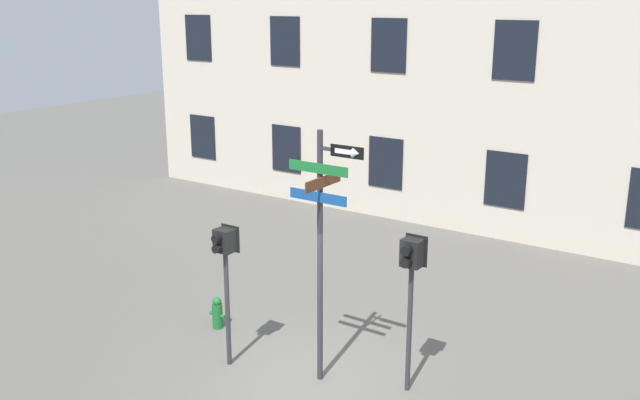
# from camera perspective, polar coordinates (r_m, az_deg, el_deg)

# --- Properties ---
(ground_plane) EXTENTS (60.00, 60.00, 0.00)m
(ground_plane) POSITION_cam_1_polar(r_m,az_deg,el_deg) (11.81, -0.89, -14.56)
(ground_plane) COLOR #595651
(street_sign_pole) EXTENTS (1.29, 0.94, 4.11)m
(street_sign_pole) POSITION_cam_1_polar(r_m,az_deg,el_deg) (10.92, 0.22, -2.71)
(street_sign_pole) COLOR #2D2D33
(street_sign_pole) RESTS_ON ground_plane
(pedestrian_signal_left) EXTENTS (0.37, 0.40, 2.44)m
(pedestrian_signal_left) POSITION_cam_1_polar(r_m,az_deg,el_deg) (11.71, -7.59, -4.64)
(pedestrian_signal_left) COLOR #2D2D33
(pedestrian_signal_left) RESTS_ON ground_plane
(pedestrian_signal_right) EXTENTS (0.36, 0.40, 2.55)m
(pedestrian_signal_right) POSITION_cam_1_polar(r_m,az_deg,el_deg) (10.89, 7.31, -5.70)
(pedestrian_signal_right) COLOR #2D2D33
(pedestrian_signal_right) RESTS_ON ground_plane
(fire_hydrant) EXTENTS (0.36, 0.20, 0.62)m
(fire_hydrant) POSITION_cam_1_polar(r_m,az_deg,el_deg) (13.65, -8.21, -8.94)
(fire_hydrant) COLOR #196028
(fire_hydrant) RESTS_ON ground_plane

